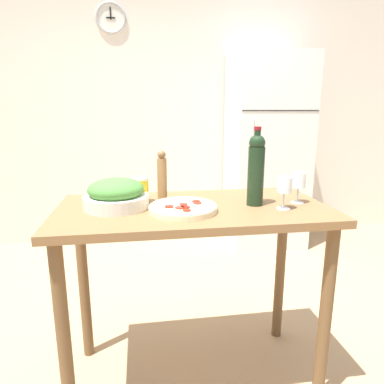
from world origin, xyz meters
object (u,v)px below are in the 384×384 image
(refrigerator, at_px, (267,153))
(salt_canister, at_px, (141,190))
(homemade_pizza, at_px, (183,208))
(wine_glass_near, at_px, (284,187))
(wine_glass_far, at_px, (299,182))
(wine_bottle, at_px, (256,168))
(salad_bowl, at_px, (116,195))
(pepper_mill, at_px, (162,177))

(refrigerator, distance_m, salt_canister, 2.09)
(homemade_pizza, bearing_deg, wine_glass_near, -4.09)
(refrigerator, distance_m, homemade_pizza, 2.14)
(homemade_pizza, bearing_deg, refrigerator, 59.67)
(wine_glass_far, bearing_deg, wine_bottle, 179.96)
(wine_bottle, relative_size, salt_canister, 2.94)
(salt_canister, bearing_deg, homemade_pizza, -44.86)
(wine_glass_far, distance_m, homemade_pizza, 0.57)
(salad_bowl, distance_m, salt_canister, 0.13)
(refrigerator, relative_size, pepper_mill, 7.64)
(wine_glass_near, xyz_separation_m, salad_bowl, (-0.74, 0.14, -0.04))
(salad_bowl, relative_size, homemade_pizza, 0.98)
(wine_glass_near, height_order, salad_bowl, wine_glass_near)
(wine_glass_far, xyz_separation_m, salad_bowl, (-0.85, 0.05, -0.04))
(wine_glass_near, relative_size, pepper_mill, 0.60)
(refrigerator, bearing_deg, wine_glass_far, -106.21)
(pepper_mill, bearing_deg, homemade_pizza, -69.30)
(salad_bowl, bearing_deg, salt_canister, 32.89)
(wine_bottle, height_order, pepper_mill, wine_bottle)
(wine_glass_far, xyz_separation_m, homemade_pizza, (-0.56, -0.06, -0.09))
(refrigerator, distance_m, wine_glass_far, 1.86)
(salad_bowl, xyz_separation_m, salt_canister, (0.11, 0.07, 0.00))
(salt_canister, bearing_deg, wine_bottle, -13.09)
(refrigerator, height_order, salad_bowl, refrigerator)
(wine_glass_near, bearing_deg, refrigerator, 71.47)
(wine_glass_near, height_order, pepper_mill, pepper_mill)
(wine_glass_far, relative_size, salad_bowl, 0.50)
(wine_glass_far, relative_size, homemade_pizza, 0.49)
(refrigerator, height_order, wine_glass_far, refrigerator)
(wine_bottle, relative_size, wine_glass_near, 2.46)
(wine_glass_near, distance_m, salt_canister, 0.67)
(wine_bottle, height_order, salt_canister, wine_bottle)
(wine_glass_near, xyz_separation_m, wine_glass_far, (0.11, 0.09, -0.00))
(refrigerator, bearing_deg, wine_glass_near, -108.53)
(wine_bottle, bearing_deg, wine_glass_near, -40.51)
(wine_glass_far, relative_size, salt_canister, 1.20)
(refrigerator, bearing_deg, salt_canister, -127.08)
(wine_glass_near, bearing_deg, wine_glass_far, 39.01)
(wine_glass_near, height_order, salt_canister, wine_glass_near)
(salt_canister, bearing_deg, wine_glass_far, -9.41)
(wine_bottle, xyz_separation_m, salt_canister, (-0.53, 0.12, -0.11))
(refrigerator, height_order, pepper_mill, refrigerator)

